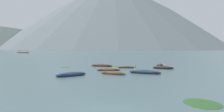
{
  "coord_description": "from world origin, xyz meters",
  "views": [
    {
      "loc": [
        0.08,
        -8.47,
        3.31
      ],
      "look_at": [
        1.04,
        48.56,
        1.11
      ],
      "focal_mm": 27.65,
      "sensor_mm": 36.0,
      "label": 1
    }
  ],
  "objects_px": {
    "ferry_0": "(23,52)",
    "mooring_buoy": "(135,70)",
    "rowboat_0": "(108,70)",
    "rowboat_1": "(163,68)",
    "rowboat_7": "(145,72)",
    "rowboat_6": "(159,65)",
    "rowboat_4": "(102,65)",
    "rowboat_5": "(71,74)",
    "rowboat_2": "(113,73)",
    "rowboat_3": "(126,67)"
  },
  "relations": [
    {
      "from": "rowboat_0",
      "to": "mooring_buoy",
      "type": "distance_m",
      "value": 4.36
    },
    {
      "from": "rowboat_5",
      "to": "mooring_buoy",
      "type": "height_order",
      "value": "mooring_buoy"
    },
    {
      "from": "rowboat_2",
      "to": "mooring_buoy",
      "type": "height_order",
      "value": "mooring_buoy"
    },
    {
      "from": "rowboat_2",
      "to": "rowboat_4",
      "type": "distance_m",
      "value": 10.92
    },
    {
      "from": "rowboat_1",
      "to": "rowboat_6",
      "type": "bearing_deg",
      "value": 80.39
    },
    {
      "from": "rowboat_7",
      "to": "ferry_0",
      "type": "bearing_deg",
      "value": 121.58
    },
    {
      "from": "rowboat_5",
      "to": "rowboat_7",
      "type": "height_order",
      "value": "rowboat_7"
    },
    {
      "from": "rowboat_0",
      "to": "rowboat_1",
      "type": "xyz_separation_m",
      "value": [
        9.31,
        2.41,
        0.05
      ]
    },
    {
      "from": "rowboat_2",
      "to": "rowboat_5",
      "type": "height_order",
      "value": "rowboat_5"
    },
    {
      "from": "rowboat_5",
      "to": "rowboat_6",
      "type": "bearing_deg",
      "value": 40.38
    },
    {
      "from": "rowboat_6",
      "to": "ferry_0",
      "type": "height_order",
      "value": "ferry_0"
    },
    {
      "from": "rowboat_5",
      "to": "ferry_0",
      "type": "bearing_deg",
      "value": 118.19
    },
    {
      "from": "ferry_0",
      "to": "rowboat_2",
      "type": "bearing_deg",
      "value": -59.9
    },
    {
      "from": "rowboat_0",
      "to": "rowboat_5",
      "type": "xyz_separation_m",
      "value": [
        -4.6,
        -5.35,
        0.04
      ]
    },
    {
      "from": "rowboat_7",
      "to": "ferry_0",
      "type": "distance_m",
      "value": 160.01
    },
    {
      "from": "rowboat_3",
      "to": "mooring_buoy",
      "type": "distance_m",
      "value": 3.35
    },
    {
      "from": "rowboat_0",
      "to": "rowboat_6",
      "type": "xyz_separation_m",
      "value": [
        10.11,
        7.17,
        0.03
      ]
    },
    {
      "from": "rowboat_3",
      "to": "rowboat_6",
      "type": "xyz_separation_m",
      "value": [
        6.96,
        3.43,
        0.04
      ]
    },
    {
      "from": "rowboat_5",
      "to": "ferry_0",
      "type": "height_order",
      "value": "ferry_0"
    },
    {
      "from": "rowboat_2",
      "to": "rowboat_7",
      "type": "distance_m",
      "value": 4.42
    },
    {
      "from": "rowboat_1",
      "to": "rowboat_7",
      "type": "bearing_deg",
      "value": -127.06
    },
    {
      "from": "rowboat_4",
      "to": "rowboat_6",
      "type": "distance_m",
      "value": 11.48
    },
    {
      "from": "rowboat_2",
      "to": "ferry_0",
      "type": "bearing_deg",
      "value": 120.1
    },
    {
      "from": "rowboat_2",
      "to": "rowboat_4",
      "type": "height_order",
      "value": "rowboat_4"
    },
    {
      "from": "rowboat_1",
      "to": "rowboat_0",
      "type": "bearing_deg",
      "value": -165.45
    },
    {
      "from": "rowboat_0",
      "to": "ferry_0",
      "type": "distance_m",
      "value": 154.62
    },
    {
      "from": "rowboat_2",
      "to": "rowboat_4",
      "type": "xyz_separation_m",
      "value": [
        -2.01,
        10.73,
        0.03
      ]
    },
    {
      "from": "rowboat_2",
      "to": "rowboat_6",
      "type": "relative_size",
      "value": 1.11
    },
    {
      "from": "ferry_0",
      "to": "rowboat_6",
      "type": "bearing_deg",
      "value": -54.77
    },
    {
      "from": "rowboat_0",
      "to": "rowboat_1",
      "type": "bearing_deg",
      "value": 14.55
    },
    {
      "from": "rowboat_3",
      "to": "rowboat_5",
      "type": "xyz_separation_m",
      "value": [
        -7.75,
        -9.09,
        0.06
      ]
    },
    {
      "from": "rowboat_6",
      "to": "rowboat_7",
      "type": "height_order",
      "value": "rowboat_7"
    },
    {
      "from": "ferry_0",
      "to": "mooring_buoy",
      "type": "bearing_deg",
      "value": -57.89
    },
    {
      "from": "rowboat_2",
      "to": "ferry_0",
      "type": "xyz_separation_m",
      "value": [
        -79.43,
        137.03,
        0.29
      ]
    },
    {
      "from": "mooring_buoy",
      "to": "rowboat_7",
      "type": "bearing_deg",
      "value": -79.87
    },
    {
      "from": "rowboat_1",
      "to": "rowboat_4",
      "type": "relative_size",
      "value": 0.83
    },
    {
      "from": "rowboat_1",
      "to": "rowboat_7",
      "type": "relative_size",
      "value": 0.82
    },
    {
      "from": "rowboat_4",
      "to": "rowboat_1",
      "type": "bearing_deg",
      "value": -22.09
    },
    {
      "from": "ferry_0",
      "to": "mooring_buoy",
      "type": "relative_size",
      "value": 11.3
    },
    {
      "from": "rowboat_5",
      "to": "rowboat_7",
      "type": "relative_size",
      "value": 0.86
    },
    {
      "from": "rowboat_3",
      "to": "ferry_0",
      "type": "bearing_deg",
      "value": 122.36
    },
    {
      "from": "rowboat_2",
      "to": "rowboat_1",
      "type": "bearing_deg",
      "value": 36.46
    },
    {
      "from": "rowboat_1",
      "to": "ferry_0",
      "type": "xyz_separation_m",
      "value": [
        -88.09,
        130.63,
        0.25
      ]
    },
    {
      "from": "ferry_0",
      "to": "rowboat_4",
      "type": "bearing_deg",
      "value": -58.49
    },
    {
      "from": "rowboat_0",
      "to": "mooring_buoy",
      "type": "xyz_separation_m",
      "value": [
        4.32,
        0.61,
        -0.06
      ]
    },
    {
      "from": "rowboat_4",
      "to": "mooring_buoy",
      "type": "xyz_separation_m",
      "value": [
        5.68,
        -6.14,
        -0.09
      ]
    },
    {
      "from": "rowboat_3",
      "to": "rowboat_7",
      "type": "height_order",
      "value": "rowboat_7"
    },
    {
      "from": "rowboat_0",
      "to": "ferry_0",
      "type": "height_order",
      "value": "ferry_0"
    },
    {
      "from": "rowboat_0",
      "to": "rowboat_1",
      "type": "relative_size",
      "value": 1.01
    },
    {
      "from": "rowboat_0",
      "to": "rowboat_6",
      "type": "height_order",
      "value": "rowboat_6"
    }
  ]
}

